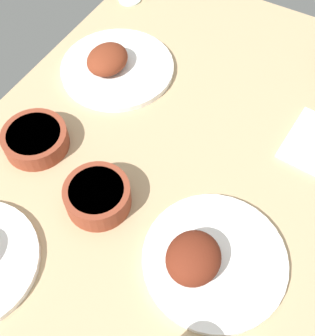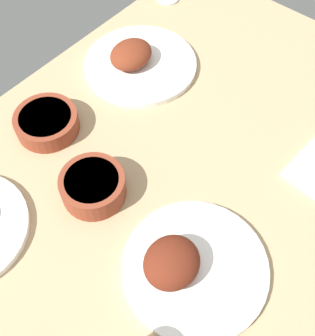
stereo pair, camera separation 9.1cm
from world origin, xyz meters
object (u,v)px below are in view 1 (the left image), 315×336
object	(u,v)px
bowl_potatoes	(98,196)
folded_napkin	(311,141)
plate_center_main	(207,259)
plate_far_side	(114,65)
bowl_pasta	(35,139)

from	to	relation	value
bowl_potatoes	folded_napkin	world-z (taller)	bowl_potatoes
plate_center_main	folded_napkin	xyz separation A→B (cm)	(38.45, -8.36, -1.59)
plate_far_side	folded_napkin	distance (cm)	52.58
plate_far_side	folded_napkin	world-z (taller)	plate_far_side
bowl_pasta	plate_far_side	bearing A→B (deg)	-4.33
plate_center_main	folded_napkin	world-z (taller)	plate_center_main
plate_center_main	bowl_potatoes	world-z (taller)	plate_center_main
folded_napkin	plate_center_main	bearing A→B (deg)	167.74
folded_napkin	bowl_pasta	bearing A→B (deg)	120.41
plate_center_main	folded_napkin	bearing A→B (deg)	-12.26
bowl_potatoes	bowl_pasta	xyz separation A→B (cm)	(5.57, 20.87, -0.57)
plate_far_side	bowl_potatoes	bearing A→B (deg)	-151.95
plate_center_main	bowl_pasta	bearing A→B (deg)	82.22
plate_far_side	bowl_potatoes	xyz separation A→B (cm)	(-34.99, -18.65, 1.19)
plate_far_side	plate_center_main	distance (cm)	56.81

